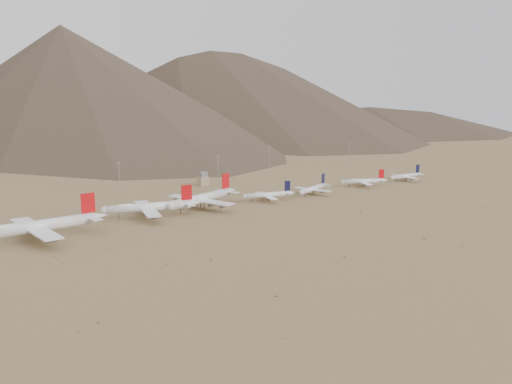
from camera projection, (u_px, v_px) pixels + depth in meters
ground at (251, 216)px, 388.71m from camera, size 3000.00×3000.00×0.00m
widebody_west at (38, 226)px, 328.39m from camera, size 80.27×61.92×23.84m
widebody_centre at (149, 207)px, 383.79m from camera, size 67.62×53.21×20.43m
widebody_east at (201, 198)px, 410.23m from camera, size 70.59×56.31×21.89m
narrowbody_a at (269, 195)px, 437.08m from camera, size 43.45×31.93×14.55m
narrowbody_b at (314, 188)px, 462.60m from camera, size 42.83×32.11×14.88m
narrowbody_c at (364, 181)px, 496.81m from camera, size 41.95×31.48×14.60m
narrowbody_d at (406, 176)px, 525.62m from camera, size 41.92×29.92×13.83m
control_tower at (203, 180)px, 501.41m from camera, size 8.00×8.00×12.00m
mast_west at (119, 176)px, 465.27m from camera, size 2.00×0.60×25.70m
mast_centre at (218, 169)px, 502.49m from camera, size 2.00×0.60×25.70m
mast_east at (270, 158)px, 573.76m from camera, size 2.00×0.60×25.70m
mast_far_east at (349, 153)px, 611.47m from camera, size 2.00×0.60×25.70m
desert_scrub at (354, 243)px, 321.99m from camera, size 440.68×173.84×0.96m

